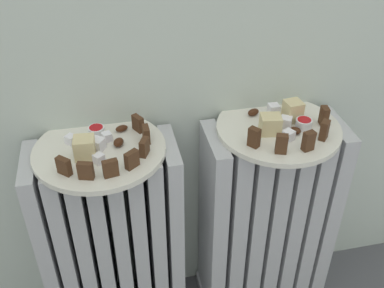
% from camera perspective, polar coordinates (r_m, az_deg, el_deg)
% --- Properties ---
extents(radiator_left, '(0.34, 0.16, 0.57)m').
position_cam_1_polar(radiator_left, '(1.19, -9.71, -12.38)').
color(radiator_left, '#B2B2B7').
rests_on(radiator_left, ground_plane).
extents(radiator_right, '(0.34, 0.16, 0.57)m').
position_cam_1_polar(radiator_right, '(1.25, 9.18, -9.55)').
color(radiator_right, '#B2B2B7').
rests_on(radiator_right, ground_plane).
extents(plate_left, '(0.28, 0.28, 0.01)m').
position_cam_1_polar(plate_left, '(0.99, -11.38, -0.73)').
color(plate_left, silver).
rests_on(plate_left, radiator_left).
extents(plate_right, '(0.28, 0.28, 0.01)m').
position_cam_1_polar(plate_right, '(1.06, 10.66, 1.92)').
color(plate_right, silver).
rests_on(plate_right, radiator_right).
extents(dark_cake_slice_left_0, '(0.03, 0.03, 0.04)m').
position_cam_1_polar(dark_cake_slice_left_0, '(0.92, -15.60, -2.67)').
color(dark_cake_slice_left_0, '#472B19').
rests_on(dark_cake_slice_left_0, plate_left).
extents(dark_cake_slice_left_1, '(0.03, 0.02, 0.04)m').
position_cam_1_polar(dark_cake_slice_left_1, '(0.90, -13.05, -3.26)').
color(dark_cake_slice_left_1, '#472B19').
rests_on(dark_cake_slice_left_1, plate_left).
extents(dark_cake_slice_left_2, '(0.03, 0.02, 0.04)m').
position_cam_1_polar(dark_cake_slice_left_2, '(0.90, -10.07, -2.99)').
color(dark_cake_slice_left_2, '#472B19').
rests_on(dark_cake_slice_left_2, plate_left).
extents(dark_cake_slice_left_3, '(0.03, 0.03, 0.04)m').
position_cam_1_polar(dark_cake_slice_left_3, '(0.91, -7.47, -1.93)').
color(dark_cake_slice_left_3, '#472B19').
rests_on(dark_cake_slice_left_3, plate_left).
extents(dark_cake_slice_left_4, '(0.02, 0.03, 0.04)m').
position_cam_1_polar(dark_cake_slice_left_4, '(0.94, -5.93, -0.39)').
color(dark_cake_slice_left_4, '#472B19').
rests_on(dark_cake_slice_left_4, plate_left).
extents(dark_cake_slice_left_5, '(0.01, 0.03, 0.04)m').
position_cam_1_polar(dark_cake_slice_left_5, '(0.98, -5.71, 1.22)').
color(dark_cake_slice_left_5, '#472B19').
rests_on(dark_cake_slice_left_5, plate_left).
extents(dark_cake_slice_left_6, '(0.03, 0.03, 0.04)m').
position_cam_1_polar(dark_cake_slice_left_6, '(1.02, -6.72, 2.53)').
color(dark_cake_slice_left_6, '#472B19').
rests_on(dark_cake_slice_left_6, plate_left).
extents(marble_cake_slice_left_0, '(0.04, 0.04, 0.05)m').
position_cam_1_polar(marble_cake_slice_left_0, '(0.96, -13.18, -0.46)').
color(marble_cake_slice_left_0, beige).
rests_on(marble_cake_slice_left_0, plate_left).
extents(turkish_delight_left_0, '(0.04, 0.04, 0.03)m').
position_cam_1_polar(turkish_delight_left_0, '(0.98, -11.61, -0.03)').
color(turkish_delight_left_0, white).
rests_on(turkish_delight_left_0, plate_left).
extents(turkish_delight_left_1, '(0.03, 0.03, 0.02)m').
position_cam_1_polar(turkish_delight_left_1, '(1.01, -14.81, 0.55)').
color(turkish_delight_left_1, white).
rests_on(turkish_delight_left_1, plate_left).
extents(turkish_delight_left_2, '(0.02, 0.02, 0.02)m').
position_cam_1_polar(turkish_delight_left_2, '(1.00, -10.52, 0.88)').
color(turkish_delight_left_2, white).
rests_on(turkish_delight_left_2, plate_left).
extents(turkish_delight_left_3, '(0.03, 0.03, 0.02)m').
position_cam_1_polar(turkish_delight_left_3, '(0.94, -11.48, -1.77)').
color(turkish_delight_left_3, white).
rests_on(turkish_delight_left_3, plate_left).
extents(medjool_date_left_0, '(0.03, 0.02, 0.01)m').
position_cam_1_polar(medjool_date_left_0, '(1.03, -8.72, 1.92)').
color(medjool_date_left_0, '#3D1E0F').
rests_on(medjool_date_left_0, plate_left).
extents(medjool_date_left_1, '(0.03, 0.03, 0.02)m').
position_cam_1_polar(medjool_date_left_1, '(0.98, -9.10, 0.20)').
color(medjool_date_left_1, '#3D1E0F').
rests_on(medjool_date_left_1, plate_left).
extents(jam_bowl_left, '(0.04, 0.04, 0.02)m').
position_cam_1_polar(jam_bowl_left, '(1.03, -11.77, 1.66)').
color(jam_bowl_left, white).
rests_on(jam_bowl_left, plate_left).
extents(dark_cake_slice_right_0, '(0.03, 0.03, 0.04)m').
position_cam_1_polar(dark_cake_slice_right_0, '(0.97, 7.71, 0.81)').
color(dark_cake_slice_right_0, '#472B19').
rests_on(dark_cake_slice_right_0, plate_right).
extents(dark_cake_slice_right_1, '(0.03, 0.02, 0.04)m').
position_cam_1_polar(dark_cake_slice_right_1, '(0.96, 11.04, 0.01)').
color(dark_cake_slice_right_1, '#472B19').
rests_on(dark_cake_slice_right_1, plate_right).
extents(dark_cake_slice_right_2, '(0.03, 0.02, 0.04)m').
position_cam_1_polar(dark_cake_slice_right_2, '(0.98, 14.26, 0.36)').
color(dark_cake_slice_right_2, '#472B19').
rests_on(dark_cake_slice_right_2, plate_right).
extents(dark_cake_slice_right_3, '(0.03, 0.03, 0.04)m').
position_cam_1_polar(dark_cake_slice_right_3, '(1.02, 16.10, 1.66)').
color(dark_cake_slice_right_3, '#472B19').
rests_on(dark_cake_slice_right_3, plate_right).
extents(dark_cake_slice_right_4, '(0.02, 0.03, 0.04)m').
position_cam_1_polar(dark_cake_slice_right_4, '(1.07, 16.06, 3.35)').
color(dark_cake_slice_right_4, '#472B19').
rests_on(dark_cake_slice_right_4, plate_right).
extents(marble_cake_slice_right_0, '(0.04, 0.04, 0.05)m').
position_cam_1_polar(marble_cake_slice_right_0, '(1.07, 12.39, 4.06)').
color(marble_cake_slice_right_0, beige).
rests_on(marble_cake_slice_right_0, plate_right).
extents(marble_cake_slice_right_1, '(0.05, 0.05, 0.04)m').
position_cam_1_polar(marble_cake_slice_right_1, '(1.02, 9.70, 2.42)').
color(marble_cake_slice_right_1, beige).
rests_on(marble_cake_slice_right_1, plate_right).
extents(turkish_delight_right_0, '(0.03, 0.03, 0.02)m').
position_cam_1_polar(turkish_delight_right_0, '(1.05, 11.56, 2.66)').
color(turkish_delight_right_0, white).
rests_on(turkish_delight_right_0, plate_right).
extents(turkish_delight_right_1, '(0.02, 0.02, 0.02)m').
position_cam_1_polar(turkish_delight_right_1, '(1.09, 10.07, 4.28)').
color(turkish_delight_right_1, white).
rests_on(turkish_delight_right_1, plate_right).
extents(turkish_delight_right_2, '(0.02, 0.02, 0.02)m').
position_cam_1_polar(turkish_delight_right_2, '(1.06, 10.04, 2.92)').
color(turkish_delight_right_2, white).
rests_on(turkish_delight_right_2, plate_right).
extents(turkish_delight_right_3, '(0.03, 0.03, 0.02)m').
position_cam_1_polar(turkish_delight_right_3, '(1.01, 11.88, 1.07)').
color(turkish_delight_right_3, white).
rests_on(turkish_delight_right_3, plate_right).
extents(medjool_date_right_0, '(0.03, 0.03, 0.02)m').
position_cam_1_polar(medjool_date_right_0, '(1.08, 7.61, 3.93)').
color(medjool_date_right_0, '#3D1E0F').
rests_on(medjool_date_right_0, plate_right).
extents(medjool_date_right_1, '(0.03, 0.03, 0.01)m').
position_cam_1_polar(medjool_date_right_1, '(1.04, 12.72, 1.65)').
color(medjool_date_right_1, '#3D1E0F').
rests_on(medjool_date_right_1, plate_right).
extents(jam_bowl_right, '(0.04, 0.04, 0.02)m').
position_cam_1_polar(jam_bowl_right, '(1.06, 13.69, 2.53)').
color(jam_bowl_right, white).
rests_on(jam_bowl_right, plate_right).
extents(fork, '(0.06, 0.09, 0.00)m').
position_cam_1_polar(fork, '(1.00, -12.93, -0.23)').
color(fork, silver).
rests_on(fork, plate_left).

